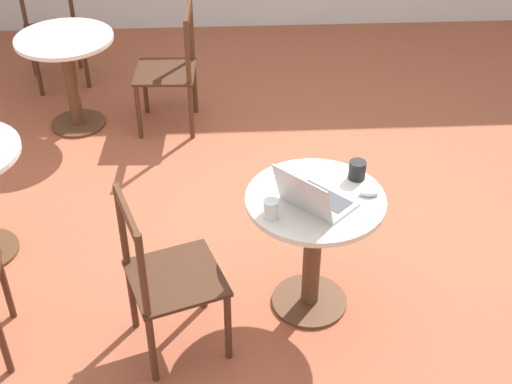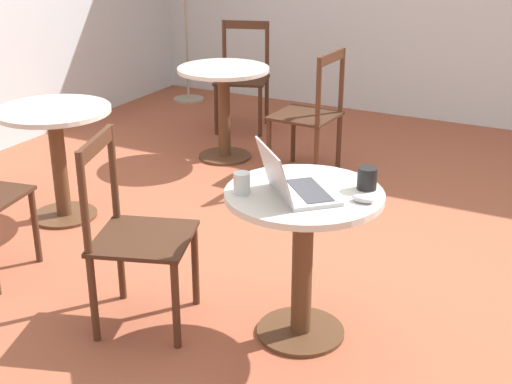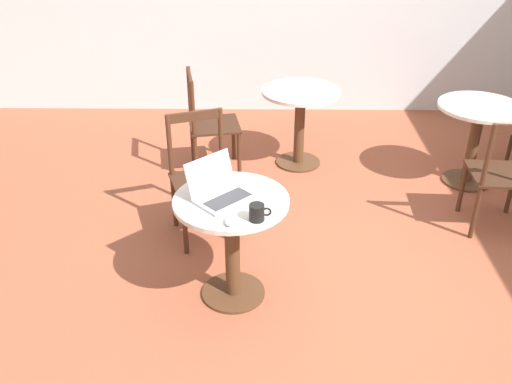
# 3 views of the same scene
# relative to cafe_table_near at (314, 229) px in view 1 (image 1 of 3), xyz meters

# --- Properties ---
(ground_plane) EXTENTS (16.00, 16.00, 0.00)m
(ground_plane) POSITION_rel_cafe_table_near_xyz_m (0.60, 0.06, -0.52)
(ground_plane) COLOR #9E5138
(cafe_table_near) EXTENTS (0.70, 0.70, 0.72)m
(cafe_table_near) POSITION_rel_cafe_table_near_xyz_m (0.00, 0.00, 0.00)
(cafe_table_near) COLOR #51331E
(cafe_table_near) RESTS_ON ground_plane
(cafe_table_mid) EXTENTS (0.70, 0.70, 0.72)m
(cafe_table_mid) POSITION_rel_cafe_table_near_xyz_m (1.99, 1.56, 0.00)
(cafe_table_mid) COLOR #51331E
(cafe_table_mid) RESTS_ON ground_plane
(chair_near_back) EXTENTS (0.55, 0.55, 0.92)m
(chair_near_back) POSITION_rel_cafe_table_near_xyz_m (-0.26, 0.74, -0.06)
(chair_near_back) COLOR #472819
(chair_near_back) RESTS_ON ground_plane
(chair_mid_front) EXTENTS (0.46, 0.46, 0.92)m
(chair_mid_front) POSITION_rel_cafe_table_near_xyz_m (1.96, 0.81, -0.06)
(chair_mid_front) COLOR #472819
(chair_mid_front) RESTS_ON ground_plane
(chair_mid_right) EXTENTS (0.55, 0.55, 0.92)m
(chair_mid_right) POSITION_rel_cafe_table_near_xyz_m (2.77, 1.81, -0.06)
(chair_mid_right) COLOR #472819
(chair_mid_right) RESTS_ON ground_plane
(laptop) EXTENTS (0.44, 0.44, 0.23)m
(laptop) POSITION_rel_cafe_table_near_xyz_m (-0.06, 0.01, 0.25)
(laptop) COLOR #B7B7BC
(laptop) RESTS_ON cafe_table_near
(mouse) EXTENTS (0.06, 0.10, 0.03)m
(mouse) POSITION_rel_cafe_table_near_xyz_m (0.01, -0.27, 0.22)
(mouse) COLOR #B7B7BC
(mouse) RESTS_ON cafe_table_near
(mug) EXTENTS (0.13, 0.09, 0.10)m
(mug) POSITION_rel_cafe_table_near_xyz_m (0.16, -0.23, 0.25)
(mug) COLOR black
(mug) RESTS_ON cafe_table_near
(drinking_glass) EXTENTS (0.07, 0.07, 0.09)m
(drinking_glass) POSITION_rel_cafe_table_near_xyz_m (-0.14, 0.23, 0.25)
(drinking_glass) COLOR silver
(drinking_glass) RESTS_ON cafe_table_near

